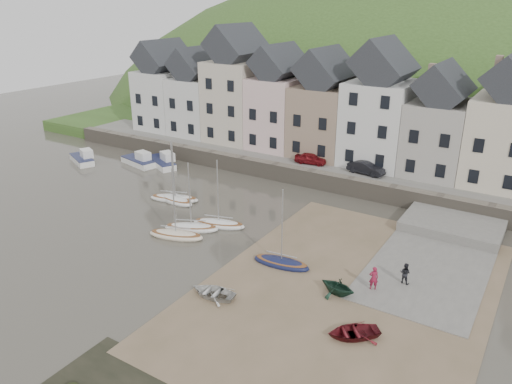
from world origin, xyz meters
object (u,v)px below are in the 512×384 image
Objects in this scene: car_right at (366,168)px; rowboat_red at (353,332)px; person_dark at (405,273)px; person_red at (374,278)px; car_left at (311,158)px; sailboat_0 at (174,198)px; rowboat_green at (338,286)px; rowboat_white at (213,292)px.

rowboat_red is at bearing -152.75° from car_right.
car_right reaches higher than person_dark.
car_left reaches higher than person_red.
sailboat_0 is at bearing 1.39° from person_dark.
car_right is at bearing 158.46° from rowboat_red.
rowboat_red is (22.87, -10.51, 0.12)m from sailboat_0.
person_dark is at bearing -144.37° from car_left.
sailboat_0 is at bearing -100.87° from rowboat_green.
rowboat_red is at bearing 68.70° from person_red.
person_dark is at bearing 145.50° from rowboat_green.
sailboat_0 is 23.92m from person_dark.
rowboat_green is (20.31, -6.88, 0.44)m from sailboat_0.
rowboat_red is 25.25m from car_right.
car_left is 6.38m from car_right.
car_left is 0.90× the size of car_right.
rowboat_white is 10.85m from person_red.
rowboat_white is 8.32m from rowboat_green.
sailboat_0 reaches higher than person_red.
rowboat_white is at bearing -48.44° from rowboat_green.
sailboat_0 is 4.13× the size of person_dark.
car_left is (-5.10, 24.79, 1.82)m from rowboat_white.
person_dark reaches higher than rowboat_white.
person_red is 0.44× the size of car_right.
sailboat_0 is 21.45m from rowboat_green.
car_left reaches higher than person_dark.
sailboat_0 is 22.71m from person_red.
rowboat_red is at bearing 43.07° from rowboat_green.
rowboat_red is 5.51m from person_red.
sailboat_0 is 3.69× the size of person_red.
rowboat_red is 0.89× the size of car_left.
sailboat_0 reaches higher than person_dark.
rowboat_red is at bearing 92.52° from person_dark.
car_left reaches higher than rowboat_red.
rowboat_red is 1.82× the size of person_red.
car_right reaches higher than car_left.
rowboat_white is at bearing -175.85° from car_left.
person_red is (1.81, 1.80, 0.27)m from rowboat_green.
car_right is at bearing -97.07° from person_red.
rowboat_red is at bearing 88.95° from rowboat_white.
rowboat_green is 4.45m from rowboat_red.
person_dark is (3.39, 3.72, 0.18)m from rowboat_green.
rowboat_white is 2.01× the size of person_dark.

